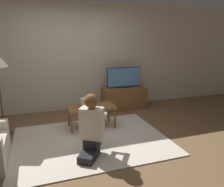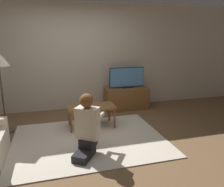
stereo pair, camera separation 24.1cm
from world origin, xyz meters
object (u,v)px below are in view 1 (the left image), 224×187
Objects in this scene: tv at (124,77)px; person_kneeling at (92,124)px; table_lamp at (85,102)px; coffee_table at (91,109)px.

person_kneeling is (-1.33, -2.03, -0.30)m from tv.
table_lamp is (0.12, 1.05, 0.05)m from person_kneeling.
tv is at bearing 42.40° from coffee_table.
tv is 1.57m from table_lamp.
coffee_table is 1.07m from person_kneeling.
tv is 0.93× the size of person_kneeling.
tv is 2.44m from person_kneeling.
coffee_table is at bearing -70.06° from person_kneeling.
tv reaches higher than table_lamp.
table_lamp reaches higher than coffee_table.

